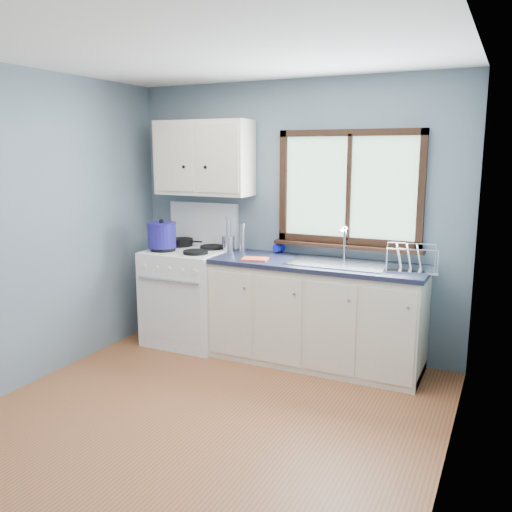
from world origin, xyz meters
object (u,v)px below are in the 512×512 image
at_px(sink, 337,271).
at_px(stockpot, 162,235).
at_px(skillet, 182,241).
at_px(utensil_crock, 228,243).
at_px(dish_rack, 410,263).
at_px(base_cabinets, 316,318).
at_px(gas_range, 189,293).
at_px(thermos, 242,238).

distance_m(sink, stockpot, 1.71).
xyz_separation_m(skillet, utensil_crock, (0.54, -0.03, 0.02)).
relative_size(sink, dish_rack, 1.84).
distance_m(base_cabinets, utensil_crock, 1.11).
relative_size(gas_range, utensil_crock, 3.55).
bearing_deg(skillet, utensil_crock, -8.41).
distance_m(base_cabinets, stockpot, 1.66).
distance_m(skillet, thermos, 0.68).
distance_m(skillet, utensil_crock, 0.54).
distance_m(stockpot, dish_rack, 2.29).
distance_m(utensil_crock, dish_rack, 1.71).
xyz_separation_m(gas_range, dish_rack, (2.09, 0.04, 0.48)).
bearing_deg(base_cabinets, gas_range, -179.18).
bearing_deg(sink, stockpot, -174.30).
bearing_deg(base_cabinets, dish_rack, 1.24).
relative_size(thermos, dish_rack, 0.60).
bearing_deg(thermos, utensil_crock, -164.22).
bearing_deg(dish_rack, stockpot, 173.77).
relative_size(sink, thermos, 3.06).
xyz_separation_m(gas_range, sink, (1.49, 0.02, 0.37)).
distance_m(thermos, dish_rack, 1.59).
height_order(base_cabinets, dish_rack, dish_rack).
distance_m(skillet, dish_rack, 2.26).
xyz_separation_m(sink, stockpot, (-1.68, -0.17, 0.22)).
height_order(sink, dish_rack, sink).
bearing_deg(skillet, gas_range, -47.30).
relative_size(utensil_crock, thermos, 1.39).
bearing_deg(sink, thermos, 171.80).
relative_size(gas_range, thermos, 4.95).
xyz_separation_m(stockpot, dish_rack, (2.28, 0.19, -0.11)).
height_order(gas_range, stockpot, gas_range).
bearing_deg(stockpot, skillet, 84.49).
relative_size(base_cabinets, stockpot, 6.57).
xyz_separation_m(skillet, dish_rack, (2.26, -0.12, -0.01)).
bearing_deg(utensil_crock, gas_range, -161.78).
bearing_deg(sink, skillet, 175.39).
height_order(utensil_crock, dish_rack, utensil_crock).
distance_m(base_cabinets, dish_rack, 0.96).
height_order(gas_range, utensil_crock, gas_range).
distance_m(sink, dish_rack, 0.61).
distance_m(gas_range, dish_rack, 2.14).
bearing_deg(sink, base_cabinets, 179.87).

